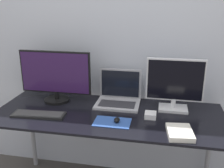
% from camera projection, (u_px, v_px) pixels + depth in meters
% --- Properties ---
extents(wall_back, '(7.00, 0.05, 2.50)m').
position_uv_depth(wall_back, '(118.00, 42.00, 2.23)').
color(wall_back, silver).
rests_on(wall_back, ground_plane).
extents(desk, '(1.74, 0.71, 0.78)m').
position_uv_depth(desk, '(108.00, 123.00, 2.01)').
color(desk, black).
rests_on(desk, ground_plane).
extents(monitor_left, '(0.60, 0.21, 0.43)m').
position_uv_depth(monitor_left, '(55.00, 76.00, 2.16)').
color(monitor_left, black).
rests_on(monitor_left, desk).
extents(monitor_right, '(0.43, 0.15, 0.41)m').
position_uv_depth(monitor_right, '(175.00, 84.00, 1.99)').
color(monitor_right, silver).
rests_on(monitor_right, desk).
extents(laptop, '(0.35, 0.27, 0.27)m').
position_uv_depth(laptop, '(119.00, 95.00, 2.16)').
color(laptop, '#ADADB2').
rests_on(laptop, desk).
extents(keyboard, '(0.40, 0.15, 0.02)m').
position_uv_depth(keyboard, '(39.00, 114.00, 1.94)').
color(keyboard, black).
rests_on(keyboard, desk).
extents(mousepad, '(0.26, 0.17, 0.00)m').
position_uv_depth(mousepad, '(112.00, 122.00, 1.84)').
color(mousepad, '#2D519E').
rests_on(mousepad, desk).
extents(mouse, '(0.04, 0.07, 0.03)m').
position_uv_depth(mouse, '(117.00, 120.00, 1.83)').
color(mouse, black).
rests_on(mouse, mousepad).
extents(book, '(0.18, 0.22, 0.03)m').
position_uv_depth(book, '(180.00, 132.00, 1.67)').
color(book, silver).
rests_on(book, desk).
extents(power_brick, '(0.08, 0.09, 0.04)m').
position_uv_depth(power_brick, '(150.00, 115.00, 1.91)').
color(power_brick, white).
rests_on(power_brick, desk).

